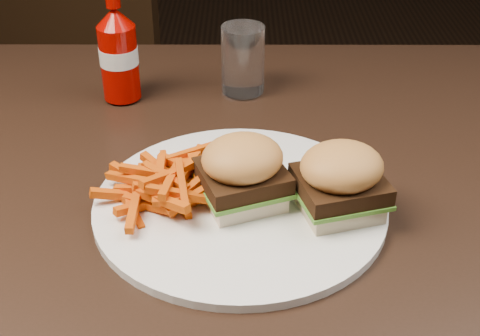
{
  "coord_description": "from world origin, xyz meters",
  "views": [
    {
      "loc": [
        0.08,
        -0.73,
        1.22
      ],
      "look_at": [
        0.07,
        -0.09,
        0.8
      ],
      "focal_mm": 50.0,
      "sensor_mm": 36.0,
      "label": 1
    }
  ],
  "objects_px": {
    "dining_table": "(184,176)",
    "ketchup_bottle": "(119,62)",
    "tumbler": "(243,59)",
    "plate": "(240,205)",
    "chair_far": "(119,82)"
  },
  "relations": [
    {
      "from": "dining_table",
      "to": "ketchup_bottle",
      "type": "height_order",
      "value": "ketchup_bottle"
    },
    {
      "from": "ketchup_bottle",
      "to": "tumbler",
      "type": "xyz_separation_m",
      "value": [
        0.18,
        0.02,
        -0.01
      ]
    },
    {
      "from": "ketchup_bottle",
      "to": "plate",
      "type": "bearing_deg",
      "value": -57.55
    },
    {
      "from": "chair_far",
      "to": "ketchup_bottle",
      "type": "bearing_deg",
      "value": 118.75
    },
    {
      "from": "chair_far",
      "to": "plate",
      "type": "height_order",
      "value": "plate"
    },
    {
      "from": "chair_far",
      "to": "plate",
      "type": "relative_size",
      "value": 1.32
    },
    {
      "from": "chair_far",
      "to": "tumbler",
      "type": "bearing_deg",
      "value": 132.4
    },
    {
      "from": "ketchup_bottle",
      "to": "chair_far",
      "type": "bearing_deg",
      "value": 101.65
    },
    {
      "from": "chair_far",
      "to": "plate",
      "type": "bearing_deg",
      "value": 125.16
    },
    {
      "from": "plate",
      "to": "tumbler",
      "type": "distance_m",
      "value": 0.31
    },
    {
      "from": "dining_table",
      "to": "tumbler",
      "type": "distance_m",
      "value": 0.24
    },
    {
      "from": "plate",
      "to": "ketchup_bottle",
      "type": "xyz_separation_m",
      "value": [
        -0.18,
        0.28,
        0.06
      ]
    },
    {
      "from": "plate",
      "to": "tumbler",
      "type": "height_order",
      "value": "tumbler"
    },
    {
      "from": "dining_table",
      "to": "plate",
      "type": "height_order",
      "value": "plate"
    },
    {
      "from": "chair_far",
      "to": "dining_table",
      "type": "bearing_deg",
      "value": 122.72
    }
  ]
}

